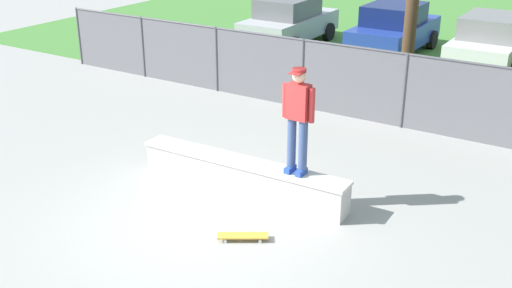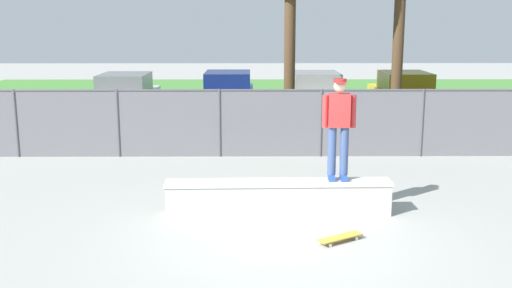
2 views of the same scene
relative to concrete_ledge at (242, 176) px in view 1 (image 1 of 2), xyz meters
name	(u,v)px [view 1 (image 1 of 2)]	position (x,y,z in m)	size (l,w,h in m)	color
ground_plane	(201,220)	(0.00, -1.25, -0.32)	(80.00, 80.00, 0.00)	#9E9E99
grass_strip	(464,36)	(0.00, 15.01, -0.31)	(30.27, 20.00, 0.02)	#478438
concrete_ledge	(242,176)	(0.00, 0.00, 0.00)	(4.11, 0.59, 0.63)	#B7B5AD
skateboarder	(298,116)	(1.07, 0.07, 1.34)	(0.60, 0.31, 1.84)	#2647A5
skateboard	(243,236)	(0.93, -1.39, -0.24)	(0.78, 0.60, 0.09)	gold
chainlink_fence	(351,79)	(0.00, 4.71, 0.64)	(18.34, 0.07, 1.76)	#4C4C51
car_silver	(289,21)	(-4.89, 10.38, 0.52)	(2.03, 4.20, 1.66)	#B7BABF
car_blue	(394,29)	(-1.34, 11.13, 0.52)	(2.03, 4.20, 1.66)	#233D9E
car_white	(491,42)	(1.80, 10.90, 0.52)	(2.03, 4.20, 1.66)	silver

